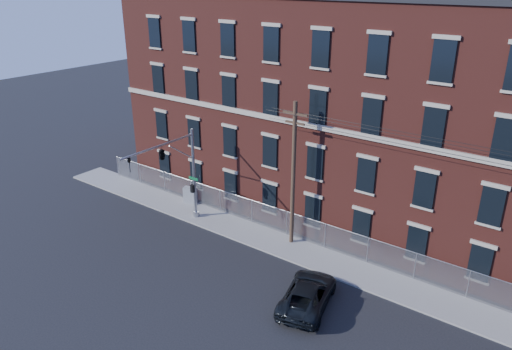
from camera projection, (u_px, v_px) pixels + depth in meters
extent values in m
plane|color=black|center=(217.00, 270.00, 31.10)|extent=(140.00, 140.00, 0.00)
cube|color=#999791|center=(431.00, 299.00, 28.17)|extent=(65.00, 3.00, 0.12)
cube|color=maroon|center=(494.00, 130.00, 31.81)|extent=(55.00, 14.00, 16.00)
cube|color=#A69D8B|center=(464.00, 156.00, 26.44)|extent=(55.00, 0.18, 0.35)
cube|color=black|center=(165.00, 165.00, 41.92)|extent=(1.20, 0.10, 2.20)
cube|color=black|center=(162.00, 125.00, 40.54)|extent=(1.20, 0.10, 2.20)
cube|color=black|center=(158.00, 79.00, 39.08)|extent=(1.20, 0.10, 2.20)
cube|color=black|center=(154.00, 33.00, 37.71)|extent=(1.20, 0.10, 2.20)
cube|color=black|center=(196.00, 175.00, 39.90)|extent=(1.20, 0.10, 2.20)
cube|color=black|center=(194.00, 133.00, 38.52)|extent=(1.20, 0.10, 2.20)
cube|color=black|center=(191.00, 85.00, 37.07)|extent=(1.20, 0.10, 2.20)
cube|color=black|center=(189.00, 36.00, 35.69)|extent=(1.20, 0.10, 2.20)
cube|color=black|center=(231.00, 186.00, 37.88)|extent=(1.20, 0.10, 2.20)
cube|color=black|center=(230.00, 142.00, 36.50)|extent=(1.20, 0.10, 2.20)
cube|color=black|center=(229.00, 92.00, 35.05)|extent=(1.20, 0.10, 2.20)
cube|color=black|center=(228.00, 40.00, 33.67)|extent=(1.20, 0.10, 2.20)
cube|color=black|center=(269.00, 198.00, 35.86)|extent=(1.20, 0.10, 2.20)
cube|color=black|center=(270.00, 152.00, 34.48)|extent=(1.20, 0.10, 2.20)
cube|color=black|center=(271.00, 99.00, 33.03)|extent=(1.20, 0.10, 2.20)
cube|color=black|center=(271.00, 44.00, 31.65)|extent=(1.20, 0.10, 2.20)
cube|color=black|center=(313.00, 211.00, 33.84)|extent=(1.20, 0.10, 2.20)
cube|color=black|center=(315.00, 163.00, 32.46)|extent=(1.20, 0.10, 2.20)
cube|color=black|center=(318.00, 107.00, 31.01)|extent=(1.20, 0.10, 2.20)
cube|color=black|center=(321.00, 49.00, 29.63)|extent=(1.20, 0.10, 2.20)
cube|color=black|center=(361.00, 226.00, 31.82)|extent=(1.20, 0.10, 2.20)
cube|color=black|center=(366.00, 175.00, 30.44)|extent=(1.20, 0.10, 2.20)
cube|color=black|center=(372.00, 116.00, 28.99)|extent=(1.20, 0.10, 2.20)
cube|color=black|center=(377.00, 55.00, 27.61)|extent=(1.20, 0.10, 2.20)
cube|color=black|center=(417.00, 243.00, 29.80)|extent=(1.20, 0.10, 2.20)
cube|color=black|center=(424.00, 190.00, 28.43)|extent=(1.20, 0.10, 2.20)
cube|color=black|center=(433.00, 127.00, 26.97)|extent=(1.20, 0.10, 2.20)
cube|color=black|center=(443.00, 61.00, 25.59)|extent=(1.20, 0.10, 2.20)
cube|color=black|center=(480.00, 263.00, 27.78)|extent=(1.20, 0.10, 2.20)
cube|color=black|center=(492.00, 206.00, 26.41)|extent=(1.20, 0.10, 2.20)
cube|color=black|center=(505.00, 139.00, 24.95)|extent=(1.20, 0.10, 2.20)
cube|color=#A5A8AD|center=(441.00, 275.00, 28.77)|extent=(59.00, 0.02, 1.80)
cylinder|color=#9EA0A5|center=(443.00, 262.00, 28.43)|extent=(59.00, 0.04, 0.04)
cylinder|color=#9EA0A5|center=(118.00, 166.00, 45.01)|extent=(0.06, 0.06, 1.85)
cylinder|color=#9EA0A5|center=(140.00, 173.00, 43.30)|extent=(0.06, 0.06, 1.85)
cylinder|color=#9EA0A5|center=(165.00, 182.00, 41.59)|extent=(0.06, 0.06, 1.85)
cylinder|color=#9EA0A5|center=(191.00, 191.00, 39.89)|extent=(0.06, 0.06, 1.85)
cylinder|color=#9EA0A5|center=(220.00, 200.00, 38.18)|extent=(0.06, 0.06, 1.85)
cylinder|color=#9EA0A5|center=(252.00, 211.00, 36.47)|extent=(0.06, 0.06, 1.85)
cylinder|color=#9EA0A5|center=(287.00, 223.00, 34.76)|extent=(0.06, 0.06, 1.85)
cylinder|color=#9EA0A5|center=(325.00, 236.00, 33.05)|extent=(0.06, 0.06, 1.85)
cylinder|color=#9EA0A5|center=(368.00, 250.00, 31.34)|extent=(0.06, 0.06, 1.85)
cylinder|color=#9EA0A5|center=(415.00, 266.00, 29.63)|extent=(0.06, 0.06, 1.85)
cylinder|color=#9EA0A5|center=(468.00, 284.00, 27.92)|extent=(0.06, 0.06, 1.85)
cylinder|color=#9EA0A5|center=(194.00, 174.00, 36.35)|extent=(0.22, 0.22, 7.00)
cylinder|color=#9EA0A5|center=(196.00, 214.00, 37.62)|extent=(0.50, 0.50, 0.40)
cylinder|color=#9EA0A5|center=(158.00, 146.00, 32.75)|extent=(0.14, 6.50, 0.14)
cylinder|color=#9EA0A5|center=(181.00, 152.00, 34.66)|extent=(0.08, 2.18, 1.56)
cube|color=#0C592D|center=(193.00, 179.00, 36.33)|extent=(0.90, 0.03, 0.22)
cube|color=black|center=(192.00, 189.00, 36.59)|extent=(0.25, 0.25, 0.60)
imported|color=black|center=(129.00, 165.00, 31.07)|extent=(0.16, 0.20, 1.00)
imported|color=black|center=(162.00, 153.00, 33.15)|extent=(0.53, 2.48, 1.00)
cylinder|color=#4B3625|center=(293.00, 175.00, 32.19)|extent=(0.28, 0.28, 10.00)
cube|color=#4B3625|center=(295.00, 114.00, 30.58)|extent=(1.80, 0.12, 0.12)
cube|color=#4B3625|center=(295.00, 123.00, 30.81)|extent=(1.40, 0.12, 0.12)
imported|color=black|center=(308.00, 294.00, 27.54)|extent=(3.67, 5.70, 1.46)
cube|color=gray|center=(190.00, 195.00, 39.65)|extent=(1.17, 0.80, 1.33)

